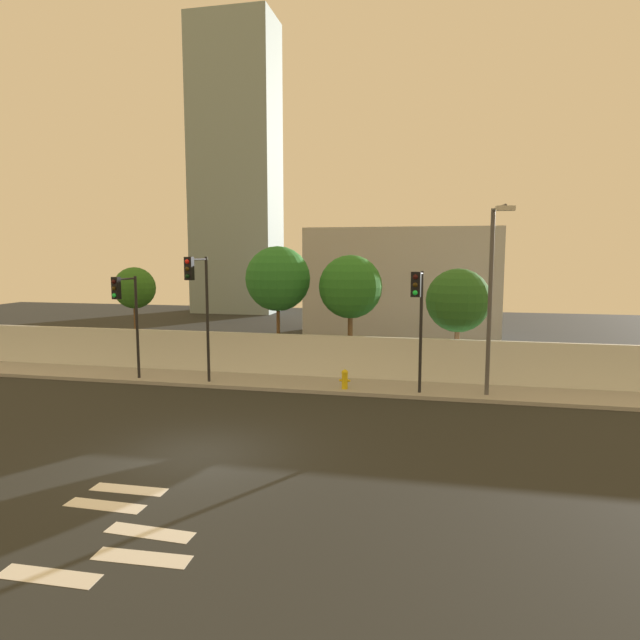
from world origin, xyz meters
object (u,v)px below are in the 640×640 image
object	(u,v)px
roadside_tree_leftmost	(135,289)
roadside_tree_midleft	(278,279)
roadside_tree_midright	(350,287)
roadside_tree_rightmost	(458,301)
fire_hydrant	(345,378)
traffic_light_center	(198,293)
traffic_light_right	(418,306)
traffic_light_left	(125,305)
street_lamp_curbside	(492,286)

from	to	relation	value
roadside_tree_leftmost	roadside_tree_midleft	bearing A→B (deg)	0.00
roadside_tree_midright	roadside_tree_rightmost	distance (m)	4.68
fire_hydrant	roadside_tree_midright	size ratio (longest dim) A/B	0.14
roadside_tree_leftmost	roadside_tree_midleft	size ratio (longest dim) A/B	0.83
traffic_light_center	roadside_tree_midright	xyz separation A→B (m)	(5.57, 3.69, 0.07)
fire_hydrant	roadside_tree_rightmost	distance (m)	6.11
traffic_light_right	roadside_tree_midleft	xyz separation A→B (m)	(-6.45, 3.70, 0.75)
traffic_light_right	roadside_tree_midright	size ratio (longest dim) A/B	0.86
traffic_light_center	roadside_tree_midright	world-z (taller)	roadside_tree_midright
roadside_tree_leftmost	roadside_tree_rightmost	bearing A→B (deg)	0.00
roadside_tree_rightmost	traffic_light_center	bearing A→B (deg)	-160.14
roadside_tree_leftmost	fire_hydrant	bearing A→B (deg)	-16.23
traffic_light_left	roadside_tree_rightmost	xyz separation A→B (m)	(13.46, 3.68, 0.11)
roadside_tree_midright	traffic_light_right	bearing A→B (deg)	-50.05
traffic_light_center	roadside_tree_leftmost	xyz separation A→B (m)	(-5.00, 3.69, -0.13)
fire_hydrant	roadside_tree_rightmost	xyz separation A→B (m)	(4.35, 3.16, 2.88)
traffic_light_left	street_lamp_curbside	world-z (taller)	street_lamp_curbside
roadside_tree_leftmost	roadside_tree_midleft	xyz separation A→B (m)	(7.22, 0.00, 0.53)
roadside_tree_rightmost	roadside_tree_midleft	bearing A→B (deg)	-180.00
traffic_light_left	roadside_tree_rightmost	size ratio (longest dim) A/B	0.90
fire_hydrant	roadside_tree_midright	world-z (taller)	roadside_tree_midright
fire_hydrant	traffic_light_left	bearing A→B (deg)	-176.74
traffic_light_center	roadside_tree_leftmost	distance (m)	6.22
street_lamp_curbside	roadside_tree_rightmost	bearing A→B (deg)	108.56
traffic_light_right	roadside_tree_midleft	world-z (taller)	roadside_tree_midleft
roadside_tree_midright	traffic_light_center	bearing A→B (deg)	-146.47
roadside_tree_midright	roadside_tree_rightmost	size ratio (longest dim) A/B	1.12
fire_hydrant	roadside_tree_midleft	xyz separation A→B (m)	(-3.64, 3.16, 3.74)
traffic_light_center	roadside_tree_midleft	world-z (taller)	roadside_tree_midleft
street_lamp_curbside	roadside_tree_rightmost	distance (m)	3.46
traffic_light_center	roadside_tree_rightmost	size ratio (longest dim) A/B	1.07
traffic_light_center	roadside_tree_midleft	bearing A→B (deg)	58.98
roadside_tree_leftmost	traffic_light_right	bearing A→B (deg)	-15.15
traffic_light_left	roadside_tree_midright	size ratio (longest dim) A/B	0.81
roadside_tree_leftmost	roadside_tree_rightmost	xyz separation A→B (m)	(15.22, 0.00, -0.32)
street_lamp_curbside	traffic_light_right	bearing A→B (deg)	-168.94
roadside_tree_midleft	fire_hydrant	bearing A→B (deg)	-40.96
traffic_light_right	street_lamp_curbside	size ratio (longest dim) A/B	0.67
traffic_light_left	roadside_tree_midleft	distance (m)	6.66
fire_hydrant	roadside_tree_midright	distance (m)	4.66
traffic_light_left	roadside_tree_midleft	bearing A→B (deg)	33.97
traffic_light_left	street_lamp_curbside	size ratio (longest dim) A/B	0.63
traffic_light_right	fire_hydrant	world-z (taller)	traffic_light_right
traffic_light_right	fire_hydrant	xyz separation A→B (m)	(-2.81, 0.54, -2.98)
traffic_light_center	traffic_light_right	world-z (taller)	traffic_light_center
traffic_light_left	roadside_tree_leftmost	xyz separation A→B (m)	(-1.76, 3.68, 0.42)
fire_hydrant	roadside_tree_leftmost	distance (m)	11.76
street_lamp_curbside	roadside_tree_midleft	distance (m)	9.61
traffic_light_center	roadside_tree_midright	bearing A→B (deg)	33.53
traffic_light_right	roadside_tree_rightmost	size ratio (longest dim) A/B	0.96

